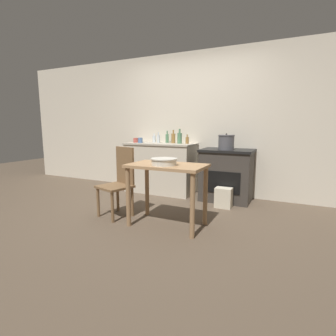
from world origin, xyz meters
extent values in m
plane|color=brown|center=(0.00, 0.00, 0.00)|extent=(14.00, 14.00, 0.00)
cube|color=beige|center=(0.00, 1.58, 1.27)|extent=(8.00, 0.07, 2.55)
cube|color=beige|center=(-0.51, 1.27, 0.45)|extent=(1.27, 0.56, 0.89)
cube|color=#A9A08F|center=(-0.51, 1.27, 0.91)|extent=(1.30, 0.59, 0.03)
cube|color=#38332D|center=(0.74, 1.26, 0.41)|extent=(0.81, 0.58, 0.82)
cube|color=black|center=(0.74, 1.26, 0.84)|extent=(0.85, 0.62, 0.04)
cube|color=black|center=(0.74, 0.96, 0.36)|extent=(0.56, 0.01, 0.34)
cube|color=#A87F56|center=(0.34, -0.20, 0.76)|extent=(0.94, 0.56, 0.03)
cylinder|color=#97724E|center=(-0.08, -0.43, 0.37)|extent=(0.06, 0.06, 0.74)
cylinder|color=#97724E|center=(0.76, -0.43, 0.37)|extent=(0.06, 0.06, 0.74)
cylinder|color=#97724E|center=(-0.08, 0.04, 0.37)|extent=(0.06, 0.06, 0.74)
cylinder|color=#97724E|center=(0.76, 0.04, 0.37)|extent=(0.06, 0.06, 0.74)
cube|color=brown|center=(-0.44, -0.21, 0.42)|extent=(0.50, 0.50, 0.03)
cube|color=brown|center=(-0.39, -0.04, 0.69)|extent=(0.35, 0.13, 0.52)
cylinder|color=brown|center=(-0.65, -0.32, 0.20)|extent=(0.04, 0.04, 0.41)
cylinder|color=brown|center=(-0.33, -0.42, 0.20)|extent=(0.04, 0.04, 0.41)
cylinder|color=brown|center=(-0.55, -0.01, 0.20)|extent=(0.04, 0.04, 0.41)
cylinder|color=brown|center=(-0.24, -0.10, 0.20)|extent=(0.04, 0.04, 0.41)
cube|color=beige|center=(0.80, 0.83, 0.15)|extent=(0.25, 0.18, 0.31)
cylinder|color=#4C4C51|center=(0.73, 1.18, 0.97)|extent=(0.25, 0.25, 0.22)
cylinder|color=#4C4C51|center=(0.73, 1.18, 1.09)|extent=(0.26, 0.26, 0.02)
sphere|color=black|center=(0.73, 1.18, 1.11)|extent=(0.02, 0.02, 0.02)
cylinder|color=silver|center=(0.34, -0.27, 0.82)|extent=(0.30, 0.30, 0.08)
cylinder|color=beige|center=(0.34, -0.27, 0.85)|extent=(0.32, 0.32, 0.01)
cylinder|color=silver|center=(-0.58, 1.33, 1.00)|extent=(0.06, 0.06, 0.15)
cylinder|color=silver|center=(-0.58, 1.33, 1.10)|extent=(0.02, 0.02, 0.06)
cylinder|color=olive|center=(0.00, 1.32, 0.98)|extent=(0.06, 0.06, 0.12)
cylinder|color=olive|center=(0.00, 1.32, 1.07)|extent=(0.02, 0.02, 0.05)
cylinder|color=#517F5B|center=(-0.44, 1.42, 1.00)|extent=(0.06, 0.06, 0.16)
cylinder|color=#517F5B|center=(-0.44, 1.42, 1.12)|extent=(0.02, 0.02, 0.06)
cylinder|color=silver|center=(-0.72, 1.42, 0.99)|extent=(0.07, 0.07, 0.12)
cylinder|color=silver|center=(-0.72, 1.42, 1.07)|extent=(0.03, 0.03, 0.05)
cylinder|color=olive|center=(-0.29, 1.36, 1.01)|extent=(0.07, 0.07, 0.17)
cylinder|color=olive|center=(-0.29, 1.36, 1.13)|extent=(0.03, 0.03, 0.07)
cylinder|color=#517F5B|center=(-0.13, 1.29, 1.02)|extent=(0.08, 0.08, 0.19)
cylinder|color=#517F5B|center=(-0.13, 1.29, 1.15)|extent=(0.03, 0.03, 0.07)
cylinder|color=#4C6B99|center=(-0.88, 1.16, 0.97)|extent=(0.09, 0.09, 0.10)
cylinder|color=#B74C42|center=(-1.02, 1.23, 0.97)|extent=(0.09, 0.09, 0.09)
camera|label=1|loc=(1.72, -3.04, 1.25)|focal=28.00mm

